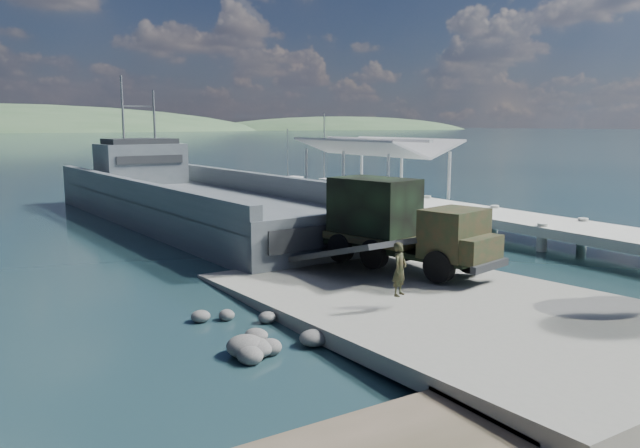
{
  "coord_description": "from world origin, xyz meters",
  "views": [
    {
      "loc": [
        -14.02,
        -15.8,
        6.24
      ],
      "look_at": [
        -0.31,
        6.0,
        2.09
      ],
      "focal_mm": 35.0,
      "sensor_mm": 36.0,
      "label": 1
    }
  ],
  "objects": [
    {
      "name": "shoreline_rocks",
      "position": [
        -6.2,
        0.5,
        0.0
      ],
      "size": [
        3.2,
        5.6,
        0.9
      ],
      "primitive_type": null,
      "color": "#50504E",
      "rests_on": "ground"
    },
    {
      "name": "boat_ramp",
      "position": [
        0.0,
        -1.0,
        0.25
      ],
      "size": [
        10.0,
        18.0,
        0.5
      ],
      "primitive_type": "cube",
      "color": "gray",
      "rests_on": "ground"
    },
    {
      "name": "sailboat_far",
      "position": [
        16.88,
        39.35,
        0.32
      ],
      "size": [
        2.79,
        5.09,
        5.95
      ],
      "rotation": [
        0.0,
        0.0,
        0.3
      ],
      "color": "silver",
      "rests_on": "ground"
    },
    {
      "name": "pier",
      "position": [
        13.0,
        18.77,
        1.6
      ],
      "size": [
        6.4,
        44.0,
        6.1
      ],
      "color": "beige",
      "rests_on": "ground"
    },
    {
      "name": "soldier",
      "position": [
        -1.78,
        -1.02,
        1.35
      ],
      "size": [
        0.74,
        0.64,
        1.7
      ],
      "primitive_type": "imported",
      "rotation": [
        0.0,
        0.0,
        0.46
      ],
      "color": "#1E341C",
      "rests_on": "boat_ramp"
    },
    {
      "name": "landing_craft",
      "position": [
        0.43,
        21.8,
        0.87
      ],
      "size": [
        10.82,
        36.03,
        10.58
      ],
      "rotation": [
        0.0,
        0.0,
        0.06
      ],
      "color": "#4E575C",
      "rests_on": "ground"
    },
    {
      "name": "sailboat_near",
      "position": [
        17.2,
        32.98,
        0.4
      ],
      "size": [
        1.97,
        6.15,
        7.42
      ],
      "rotation": [
        0.0,
        0.0,
        0.03
      ],
      "color": "silver",
      "rests_on": "ground"
    },
    {
      "name": "military_truck",
      "position": [
        1.91,
        3.52,
        2.25
      ],
      "size": [
        3.89,
        7.88,
        3.51
      ],
      "rotation": [
        0.0,
        0.0,
        0.22
      ],
      "color": "black",
      "rests_on": "boat_ramp"
    },
    {
      "name": "distant_headlands",
      "position": [
        50.0,
        560.0,
        0.0
      ],
      "size": [
        1000.0,
        240.0,
        48.0
      ],
      "primitive_type": null,
      "color": "#365636",
      "rests_on": "ground"
    },
    {
      "name": "ground",
      "position": [
        0.0,
        0.0,
        0.0
      ],
      "size": [
        1400.0,
        1400.0,
        0.0
      ],
      "primitive_type": "plane",
      "color": "#1B3941",
      "rests_on": "ground"
    }
  ]
}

